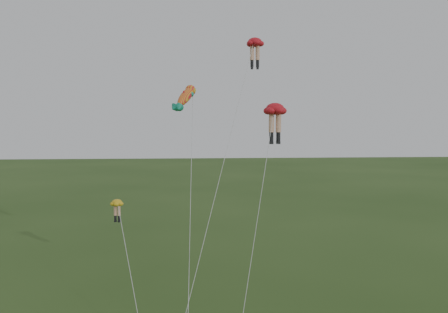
{
  "coord_description": "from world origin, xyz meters",
  "views": [
    {
      "loc": [
        -0.69,
        -28.07,
        14.06
      ],
      "look_at": [
        1.82,
        6.0,
        11.48
      ],
      "focal_mm": 40.0,
      "sensor_mm": 36.0,
      "label": 1
    }
  ],
  "objects": [
    {
      "name": "legs_kite_red_mid",
      "position": [
        4.93,
        3.84,
        14.33
      ],
      "size": [
        4.24,
        7.23,
        15.1
      ],
      "rotation": [
        0.0,
        0.0,
        0.14
      ],
      "color": "red",
      "rests_on": "ground"
    },
    {
      "name": "legs_kite_yellow",
      "position": [
        -4.75,
        1.48,
        8.29
      ],
      "size": [
        3.12,
        6.81,
        9.25
      ],
      "rotation": [
        0.0,
        0.0,
        -0.34
      ],
      "color": "gold",
      "rests_on": "ground"
    },
    {
      "name": "fish_kite",
      "position": [
        -0.78,
        10.96,
        15.73
      ],
      "size": [
        2.14,
        15.71,
        16.97
      ],
      "rotation": [
        0.56,
        0.0,
        -0.49
      ],
      "color": "gold",
      "rests_on": "ground"
    },
    {
      "name": "legs_kite_red_high",
      "position": [
        4.31,
        9.53,
        19.28
      ],
      "size": [
        7.03,
        13.03,
        20.19
      ],
      "rotation": [
        0.0,
        0.0,
        -0.09
      ],
      "color": "red",
      "rests_on": "ground"
    }
  ]
}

